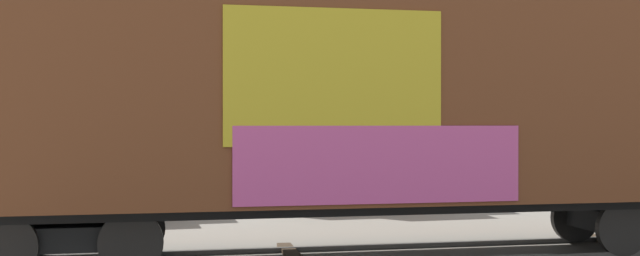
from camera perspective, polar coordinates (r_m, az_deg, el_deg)
track at (r=11.97m, az=3.75°, el=-9.90°), size 60.02×3.09×0.08m
freight_car at (r=11.84m, az=4.77°, el=2.66°), size 14.13×3.23×4.71m
flagpole at (r=22.72m, az=0.35°, el=9.97°), size 0.72×1.18×9.92m
hillside at (r=81.17m, az=-10.54°, el=3.70°), size 146.07×38.26×17.99m
parked_car_black at (r=17.79m, az=-17.24°, el=-4.03°), size 4.38×2.12×1.65m
parked_car_white at (r=18.59m, az=3.41°, el=-3.76°), size 4.79×2.02×1.68m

